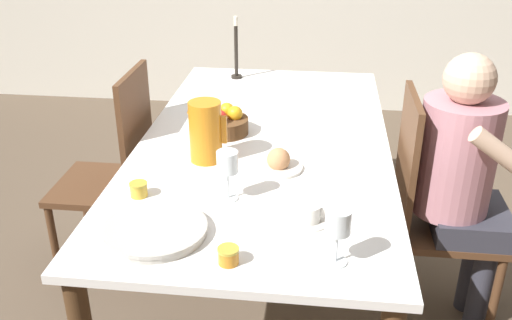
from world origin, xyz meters
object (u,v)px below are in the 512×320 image
(person_seated, at_px, (463,175))
(wine_glass_water, at_px, (227,164))
(bread_plate, at_px, (278,162))
(teacup_near_person, at_px, (308,215))
(red_pitcher, at_px, (206,131))
(fruit_bowl, at_px, (224,122))
(jam_jar_amber, at_px, (228,255))
(jam_jar_red, at_px, (139,189))
(chair_person_side, at_px, (430,208))
(wine_glass_juice, at_px, (338,225))
(serving_tray, at_px, (155,230))
(chair_opposite, at_px, (116,172))
(candlestick_tall, at_px, (236,54))

(person_seated, distance_m, wine_glass_water, 0.96)
(bread_plate, bearing_deg, person_seated, 10.11)
(teacup_near_person, bearing_deg, person_seated, 39.75)
(red_pitcher, relative_size, fruit_bowl, 1.15)
(jam_jar_amber, height_order, jam_jar_red, same)
(chair_person_side, xyz_separation_m, wine_glass_juice, (-0.40, -0.74, 0.36))
(chair_person_side, xyz_separation_m, teacup_near_person, (-0.49, -0.53, 0.26))
(teacup_near_person, bearing_deg, serving_tray, -164.57)
(jam_jar_red, bearing_deg, jam_jar_amber, -43.01)
(chair_person_side, distance_m, red_pitcher, 0.98)
(serving_tray, distance_m, fruit_bowl, 0.81)
(chair_opposite, height_order, wine_glass_juice, chair_opposite)
(jam_jar_amber, bearing_deg, red_pitcher, 106.50)
(jam_jar_amber, bearing_deg, wine_glass_water, 99.47)
(red_pitcher, relative_size, serving_tray, 0.74)
(person_seated, relative_size, serving_tray, 3.68)
(chair_opposite, distance_m, jam_jar_amber, 1.19)
(chair_opposite, bearing_deg, jam_jar_red, -151.99)
(chair_opposite, bearing_deg, wine_glass_water, -132.62)
(chair_opposite, relative_size, wine_glass_water, 5.68)
(teacup_near_person, bearing_deg, bread_plate, 109.30)
(person_seated, relative_size, jam_jar_amber, 19.06)
(wine_glass_juice, bearing_deg, red_pitcher, 128.96)
(person_seated, bearing_deg, wine_glass_juice, -35.75)
(bread_plate, distance_m, candlestick_tall, 1.14)
(candlestick_tall, bearing_deg, chair_person_side, -44.37)
(jam_jar_amber, distance_m, candlestick_tall, 1.72)
(serving_tray, bearing_deg, wine_glass_juice, -8.18)
(wine_glass_water, bearing_deg, person_seated, 23.24)
(serving_tray, height_order, fruit_bowl, fruit_bowl)
(chair_person_side, height_order, teacup_near_person, chair_person_side)
(wine_glass_juice, bearing_deg, jam_jar_amber, -172.51)
(person_seated, height_order, jam_jar_amber, person_seated)
(wine_glass_water, xyz_separation_m, jam_jar_amber, (0.06, -0.36, -0.10))
(jam_jar_amber, bearing_deg, wine_glass_juice, 7.49)
(red_pitcher, xyz_separation_m, bread_plate, (0.29, -0.05, -0.09))
(serving_tray, bearing_deg, bread_plate, 55.18)
(chair_person_side, height_order, serving_tray, chair_person_side)
(bread_plate, bearing_deg, jam_jar_amber, -98.59)
(chair_opposite, bearing_deg, fruit_bowl, -91.43)
(chair_person_side, distance_m, wine_glass_juice, 0.91)
(red_pitcher, height_order, teacup_near_person, red_pitcher)
(jam_jar_red, height_order, fruit_bowl, fruit_bowl)
(jam_jar_amber, bearing_deg, bread_plate, 81.41)
(serving_tray, height_order, bread_plate, bread_plate)
(fruit_bowl, bearing_deg, bread_plate, -50.64)
(wine_glass_water, distance_m, candlestick_tall, 1.34)
(chair_opposite, distance_m, jam_jar_red, 0.72)
(bread_plate, xyz_separation_m, jam_jar_red, (-0.46, -0.26, 0.00))
(teacup_near_person, height_order, candlestick_tall, candlestick_tall)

